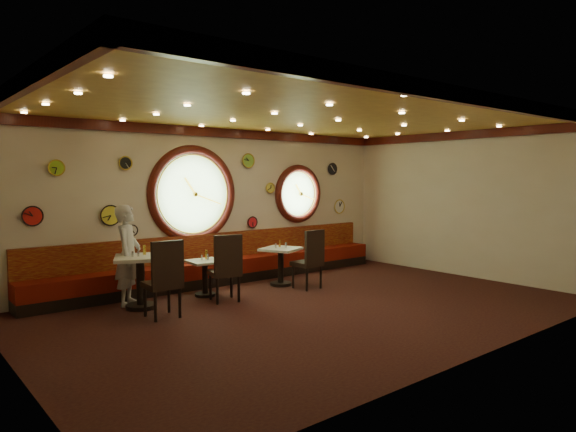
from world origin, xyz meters
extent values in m
cube|color=black|center=(0.00, 0.00, 0.00)|extent=(9.00, 6.00, 0.00)
cube|color=gold|center=(0.00, 0.00, 3.20)|extent=(9.00, 6.00, 0.02)
cube|color=beige|center=(0.00, 3.00, 1.60)|extent=(9.00, 0.02, 3.20)
cube|color=beige|center=(0.00, -3.00, 1.60)|extent=(9.00, 0.02, 3.20)
cube|color=beige|center=(-4.50, 0.00, 1.60)|extent=(0.02, 6.00, 3.20)
cube|color=beige|center=(4.50, 0.00, 1.60)|extent=(0.02, 6.00, 3.20)
cube|color=#3D0F0B|center=(0.00, 2.95, 3.11)|extent=(9.00, 0.10, 0.18)
cube|color=#3D0F0B|center=(0.00, -2.95, 3.11)|extent=(9.00, 0.10, 0.18)
cube|color=#3D0F0B|center=(-4.45, 0.00, 3.11)|extent=(0.10, 6.00, 0.18)
cube|color=#3D0F0B|center=(4.45, 0.00, 3.11)|extent=(0.10, 6.00, 0.18)
cube|color=black|center=(0.00, 2.72, 0.10)|extent=(8.00, 0.55, 0.20)
cube|color=#5D0F07|center=(0.00, 2.72, 0.35)|extent=(8.00, 0.55, 0.30)
cube|color=#64070B|center=(0.00, 2.94, 0.75)|extent=(8.00, 0.10, 0.55)
cylinder|color=#86B56C|center=(-0.60, 3.00, 1.85)|extent=(1.66, 0.02, 1.66)
torus|color=#3D0F0B|center=(-0.60, 2.98, 1.85)|extent=(1.98, 0.18, 1.98)
torus|color=gold|center=(-0.60, 2.95, 1.85)|extent=(1.61, 0.03, 1.61)
cylinder|color=#86B56C|center=(2.20, 3.00, 1.80)|extent=(1.10, 0.02, 1.10)
torus|color=#3D0F0B|center=(2.20, 2.98, 1.80)|extent=(1.38, 0.18, 1.38)
torus|color=gold|center=(2.20, 2.95, 1.80)|extent=(1.09, 0.03, 1.09)
cylinder|color=#93C327|center=(-3.20, 2.96, 2.35)|extent=(0.26, 0.03, 0.26)
cylinder|color=red|center=(-3.60, 2.96, 1.55)|extent=(0.32, 0.03, 0.32)
cylinder|color=white|center=(-1.90, 2.96, 1.20)|extent=(0.20, 0.03, 0.20)
cylinder|color=black|center=(3.30, 2.96, 2.40)|extent=(0.28, 0.03, 0.28)
cylinder|color=yellow|center=(-2.30, 2.96, 1.50)|extent=(0.36, 0.03, 0.36)
cylinder|color=black|center=(-2.00, 2.96, 2.45)|extent=(0.24, 0.03, 0.24)
cylinder|color=red|center=(0.85, 2.96, 1.20)|extent=(0.24, 0.03, 0.24)
cylinder|color=#79B438|center=(0.75, 2.96, 2.55)|extent=(0.30, 0.03, 0.30)
cylinder|color=silver|center=(3.55, 2.96, 1.45)|extent=(0.34, 0.03, 0.34)
cylinder|color=#D7D047|center=(1.35, 2.96, 1.95)|extent=(0.22, 0.03, 0.22)
cylinder|color=black|center=(-2.23, 1.84, 0.03)|extent=(0.51, 0.51, 0.07)
cylinder|color=black|center=(-2.23, 1.84, 0.44)|extent=(0.14, 0.14, 0.80)
cube|color=silver|center=(-2.23, 1.84, 0.86)|extent=(1.06, 1.06, 0.06)
cylinder|color=black|center=(-0.95, 1.94, 0.03)|extent=(0.38, 0.38, 0.05)
cylinder|color=black|center=(-0.95, 1.94, 0.33)|extent=(0.10, 0.10, 0.61)
cube|color=silver|center=(-0.95, 1.94, 0.64)|extent=(0.64, 0.64, 0.04)
cylinder|color=black|center=(0.72, 1.79, 0.03)|extent=(0.44, 0.44, 0.06)
cylinder|color=black|center=(0.72, 1.79, 0.38)|extent=(0.12, 0.12, 0.70)
cube|color=silver|center=(0.72, 1.79, 0.74)|extent=(0.92, 0.92, 0.05)
cube|color=black|center=(-2.20, 1.11, 0.51)|extent=(0.53, 0.53, 0.09)
cube|color=black|center=(-2.20, 0.89, 0.89)|extent=(0.51, 0.08, 0.67)
cube|color=black|center=(-0.87, 1.39, 0.50)|extent=(0.61, 0.61, 0.09)
cube|color=black|center=(-0.92, 1.18, 0.87)|extent=(0.50, 0.18, 0.66)
cube|color=black|center=(0.95, 1.24, 0.49)|extent=(0.51, 0.51, 0.09)
cube|color=black|center=(0.96, 1.03, 0.85)|extent=(0.49, 0.09, 0.64)
cylinder|color=silver|center=(-2.37, 1.83, 0.93)|extent=(0.03, 0.03, 0.09)
cylinder|color=silver|center=(-0.97, 2.01, 0.71)|extent=(0.03, 0.03, 0.10)
cylinder|color=silver|center=(0.61, 1.82, 0.81)|extent=(0.03, 0.03, 0.10)
cylinder|color=silver|center=(-2.28, 1.80, 0.93)|extent=(0.03, 0.03, 0.09)
cylinder|color=silver|center=(-0.88, 1.94, 0.72)|extent=(0.04, 0.04, 0.11)
cylinder|color=silver|center=(0.78, 1.70, 0.82)|extent=(0.04, 0.04, 0.11)
cylinder|color=yellow|center=(-2.11, 1.93, 0.97)|extent=(0.05, 0.05, 0.16)
cylinder|color=gold|center=(-0.85, 2.06, 0.75)|extent=(0.05, 0.05, 0.17)
cylinder|color=#C9872F|center=(0.78, 1.89, 0.83)|extent=(0.04, 0.04, 0.14)
imported|color=silver|center=(-2.29, 2.20, 0.86)|extent=(0.71, 0.75, 1.72)
camera|label=1|loc=(-5.69, -6.25, 2.19)|focal=32.00mm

